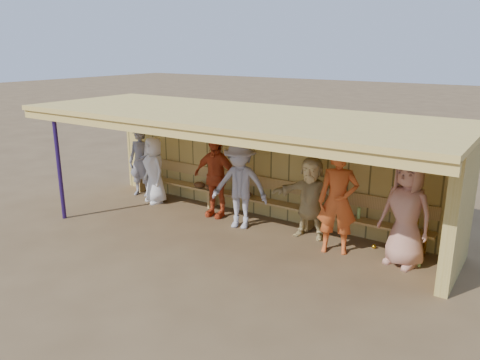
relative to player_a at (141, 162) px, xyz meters
The scene contains 11 objects.
ground 3.58m from the player_a, 13.51° to the right, with size 90.00×90.00×0.00m, color brown.
player_a is the anchor object (origin of this frame).
player_b 0.73m from the player_a, 17.95° to the right, with size 0.80×0.52×1.64m, color white.
player_d 2.51m from the player_a, ahead, with size 1.08×0.45×1.84m, color #CB4820.
player_e 3.39m from the player_a, ahead, with size 1.21×0.70×1.87m, color #9D9AA2.
player_f 4.83m from the player_a, ahead, with size 1.55×0.49×1.67m, color #D4BA77.
player_g 5.57m from the player_a, ahead, with size 0.73×0.48×1.99m, color #C85220.
player_h 6.75m from the player_a, ahead, with size 0.94×0.61×1.92m, color tan.
dugout_structure 3.85m from the player_a, ahead, with size 8.80×3.20×2.50m.
bench 3.40m from the player_a, ahead, with size 7.60×0.34×0.93m.
dugout_equipment 3.21m from the player_a, ahead, with size 5.49×0.62×0.80m.
Camera 1 is at (5.21, -7.42, 3.72)m, focal length 35.00 mm.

